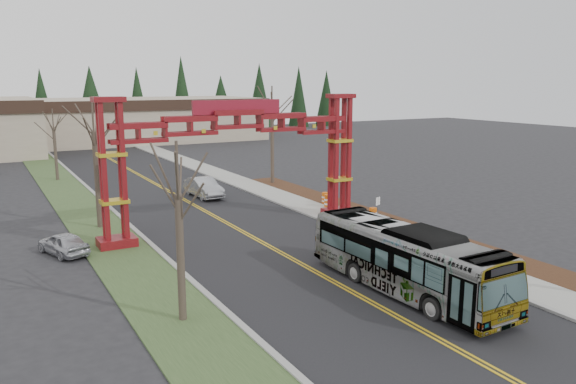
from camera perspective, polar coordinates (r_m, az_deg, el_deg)
ground at (r=23.35m, az=14.08°, el=-13.85°), size 200.00×200.00×0.00m
road at (r=43.94m, az=-8.73°, el=-1.77°), size 12.00×110.00×0.02m
lane_line_left at (r=43.89m, az=-8.87°, el=-1.77°), size 0.12×100.00×0.01m
lane_line_right at (r=43.98m, az=-8.58°, el=-1.74°), size 0.12×100.00×0.01m
curb_right at (r=46.36m, az=-1.60°, el=-0.89°), size 0.30×110.00×0.15m
sidewalk_right at (r=47.03m, az=-0.03°, el=-0.71°), size 2.60×110.00×0.14m
landscape_strip at (r=36.80m, az=15.09°, el=-4.49°), size 2.60×50.00×0.12m
grass_median at (r=41.92m, az=-19.03°, el=-2.85°), size 4.00×110.00×0.08m
curb_left at (r=42.25m, az=-16.57°, el=-2.54°), size 0.30×110.00×0.15m
gateway_arch at (r=36.55m, az=-5.13°, el=5.21°), size 18.20×1.60×8.90m
retail_building_east at (r=98.54m, az=-14.63°, el=7.17°), size 38.00×20.30×7.00m
conifer_treeline at (r=108.31m, az=-21.41°, el=8.67°), size 116.10×5.60×13.00m
transit_bus at (r=26.90m, az=11.84°, el=-6.73°), size 2.98×11.47×3.18m
silver_sedan at (r=48.60m, az=-8.56°, el=0.46°), size 1.99×5.12×1.66m
parked_car_near_a at (r=34.64m, az=-21.88°, el=-4.86°), size 2.74×4.18×1.32m
bare_tree_median_near at (r=22.63m, az=-11.10°, el=-0.31°), size 3.22×3.22×7.47m
bare_tree_median_mid at (r=39.07m, az=-19.12°, el=5.73°), size 3.33×3.33×8.71m
bare_tree_median_far at (r=60.27m, az=-22.71°, el=5.91°), size 3.03×3.03×7.16m
bare_tree_right_far at (r=53.71m, az=-1.63°, el=8.23°), size 3.47×3.47×9.36m
street_sign at (r=38.82m, az=9.11°, el=-1.34°), size 0.44×0.19×2.00m
barrel_south at (r=40.00m, az=8.63°, el=-2.31°), size 0.55×0.55×1.02m
barrel_mid at (r=43.84m, az=4.08°, el=-0.97°), size 0.59×0.59×1.10m
barrel_north at (r=45.03m, az=3.81°, el=-0.69°), size 0.56×0.56×1.03m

